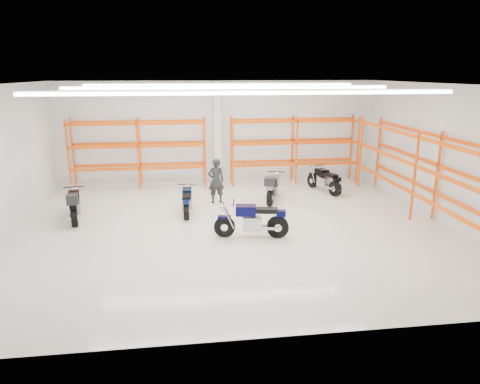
{
  "coord_description": "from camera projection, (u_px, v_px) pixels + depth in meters",
  "views": [
    {
      "loc": [
        -1.43,
        -12.91,
        4.85
      ],
      "look_at": [
        0.31,
        0.5,
        1.05
      ],
      "focal_mm": 32.0,
      "sensor_mm": 36.0,
      "label": 1
    }
  ],
  "objects": [
    {
      "name": "pallet_racking_back_right",
      "position": [
        295.0,
        144.0,
        18.99
      ],
      "size": [
        5.67,
        0.87,
        3.0
      ],
      "color": "#FF5D0E",
      "rests_on": "ground"
    },
    {
      "name": "motorcycle_back_c",
      "position": [
        273.0,
        188.0,
        16.49
      ],
      "size": [
        1.09,
        2.14,
        1.14
      ],
      "color": "black",
      "rests_on": "ground"
    },
    {
      "name": "pallet_racking_back_left",
      "position": [
        139.0,
        147.0,
        18.15
      ],
      "size": [
        5.67,
        0.87,
        3.0
      ],
      "color": "#FF5D0E",
      "rests_on": "ground"
    },
    {
      "name": "structural_column",
      "position": [
        218.0,
        134.0,
        18.77
      ],
      "size": [
        0.32,
        0.32,
        4.5
      ],
      "primitive_type": "cube",
      "color": "white",
      "rests_on": "ground"
    },
    {
      "name": "motorcycle_back_a",
      "position": [
        74.0,
        206.0,
        14.29
      ],
      "size": [
        0.83,
        2.19,
        1.13
      ],
      "color": "black",
      "rests_on": "ground"
    },
    {
      "name": "pallet_racking_side",
      "position": [
        427.0,
        167.0,
        14.13
      ],
      "size": [
        0.87,
        9.07,
        3.0
      ],
      "color": "#FF5D0E",
      "rests_on": "ground"
    },
    {
      "name": "standing_man",
      "position": [
        216.0,
        181.0,
        16.26
      ],
      "size": [
        0.69,
        0.51,
        1.72
      ],
      "primitive_type": "imported",
      "rotation": [
        0.0,
        0.0,
        3.31
      ],
      "color": "black",
      "rests_on": "ground"
    },
    {
      "name": "ground",
      "position": [
        233.0,
        228.0,
        13.82
      ],
      "size": [
        14.0,
        14.0,
        0.0
      ],
      "primitive_type": "plane",
      "color": "beige",
      "rests_on": "ground"
    },
    {
      "name": "room_shell",
      "position": [
        232.0,
        126.0,
        12.95
      ],
      "size": [
        14.02,
        12.02,
        4.51
      ],
      "color": "silver",
      "rests_on": "ground"
    },
    {
      "name": "motorcycle_back_d",
      "position": [
        325.0,
        181.0,
        17.78
      ],
      "size": [
        0.96,
        2.04,
        1.04
      ],
      "color": "black",
      "rests_on": "ground"
    },
    {
      "name": "motorcycle_back_b",
      "position": [
        187.0,
        202.0,
        15.02
      ],
      "size": [
        0.65,
        1.97,
        0.97
      ],
      "color": "black",
      "rests_on": "ground"
    },
    {
      "name": "motorcycle_main",
      "position": [
        255.0,
        221.0,
        12.89
      ],
      "size": [
        2.27,
        0.81,
        1.12
      ],
      "color": "black",
      "rests_on": "ground"
    }
  ]
}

